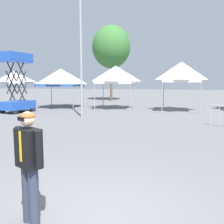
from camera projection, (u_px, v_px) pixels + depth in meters
name	position (u px, v px, depth m)	size (l,w,h in m)	color
ground_plane	(89.00, 220.00, 3.94)	(140.00, 140.00, 0.00)	slate
canopy_tent_behind_center	(14.00, 78.00, 22.89)	(3.25, 3.25, 3.22)	#9E9EA3
canopy_tent_center	(61.00, 78.00, 20.82)	(3.47, 3.47, 3.34)	#9E9EA3
canopy_tent_right_of_center	(116.00, 75.00, 19.90)	(2.97, 2.97, 3.52)	#9E9EA3
canopy_tent_behind_left	(181.00, 72.00, 18.22)	(2.80, 2.80, 3.72)	#9E9EA3
scissor_lift	(17.00, 95.00, 17.70)	(1.87, 2.55, 4.27)	black
person_foreground	(29.00, 160.00, 3.73)	(0.59, 0.41, 1.78)	#33384C
light_pole_near_lift	(81.00, 36.00, 14.86)	(0.36, 0.36, 8.86)	#9E9EA3
tree_behind_tents_left	(111.00, 47.00, 28.30)	(4.45, 4.45, 8.72)	brown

